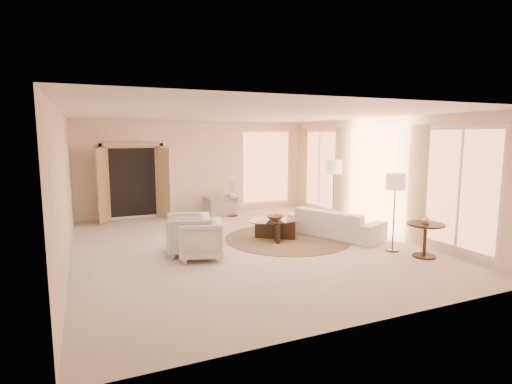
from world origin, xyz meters
name	(u,v)px	position (x,y,z in m)	size (l,w,h in m)	color
room	(246,182)	(0.00, 0.00, 1.40)	(7.04, 8.04, 2.83)	beige
windows_right	(373,177)	(3.45, 0.10, 1.35)	(0.10, 6.40, 2.40)	#FA9464
window_back_corner	(266,167)	(2.30, 3.95, 1.35)	(1.70, 0.10, 2.40)	#FA9464
curtains_right	(349,176)	(3.40, 1.00, 1.30)	(0.06, 5.20, 2.60)	tan
french_doors	(133,182)	(-1.90, 3.82, 1.07)	(1.95, 0.66, 2.16)	tan
area_rug	(288,238)	(1.11, 0.17, 0.01)	(2.92, 2.92, 0.01)	#3E2F1D
sofa	(335,223)	(2.22, -0.08, 0.33)	(2.24, 0.88, 0.65)	silver
armchair_left	(188,232)	(-1.30, -0.08, 0.44)	(0.85, 0.80, 0.87)	silver
armchair_right	(200,237)	(-1.16, -0.50, 0.42)	(0.81, 0.76, 0.84)	silver
accent_chair	(220,203)	(0.52, 3.39, 0.38)	(0.87, 0.57, 0.76)	gray
coffee_table	(275,227)	(0.81, 0.24, 0.29)	(1.58, 1.58, 0.46)	black
end_table	(425,234)	(2.90, -2.16, 0.46)	(0.71, 0.71, 0.67)	black
side_table	(232,205)	(0.83, 3.19, 0.33)	(0.46, 0.46, 0.54)	#2D2418
floor_lamp_near	(334,170)	(2.90, 0.99, 1.47)	(0.42, 0.42, 1.73)	#2D2418
floor_lamp_far	(395,185)	(2.62, -1.59, 1.37)	(0.39, 0.39, 1.61)	#2D2418
bowl	(275,218)	(0.81, 0.24, 0.50)	(0.38, 0.38, 0.09)	brown
end_vase	(426,220)	(2.90, -2.16, 0.75)	(0.16, 0.16, 0.17)	silver
side_vase	(232,194)	(0.83, 3.19, 0.65)	(0.21, 0.21, 0.22)	silver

